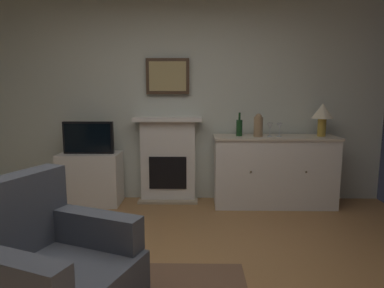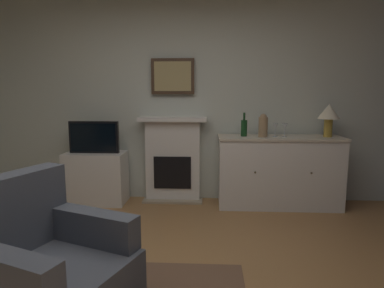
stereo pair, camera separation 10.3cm
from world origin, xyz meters
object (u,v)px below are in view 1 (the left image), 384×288
object	(u,v)px
vase_decorative	(258,125)
armchair	(48,270)
sideboard_cabinet	(274,171)
tv_cabinet	(91,179)
fireplace_unit	(168,159)
table_lamp	(323,113)
wine_bottle	(239,127)
framed_picture	(168,76)
tv_set	(88,138)
wine_glass_center	(279,127)
wine_glass_left	(270,127)

from	to	relation	value
vase_decorative	armchair	bearing A→B (deg)	-125.51
sideboard_cabinet	tv_cabinet	xyz separation A→B (m)	(-2.32, 0.02, -0.11)
fireplace_unit	table_lamp	world-z (taller)	table_lamp
wine_bottle	sideboard_cabinet	bearing A→B (deg)	-1.14
fireplace_unit	framed_picture	distance (m)	1.07
vase_decorative	armchair	world-z (taller)	vase_decorative
vase_decorative	tv_set	xyz separation A→B (m)	(-2.09, 0.04, -0.16)
wine_bottle	tv_cabinet	xyz separation A→B (m)	(-1.87, 0.01, -0.66)
wine_glass_center	fireplace_unit	bearing A→B (deg)	170.87
wine_glass_center	tv_set	xyz separation A→B (m)	(-2.35, 0.04, -0.14)
framed_picture	sideboard_cabinet	xyz separation A→B (m)	(1.34, -0.22, -1.17)
vase_decorative	wine_glass_center	bearing A→B (deg)	1.31
armchair	wine_glass_left	bearing A→B (deg)	52.34
sideboard_cabinet	tv_cabinet	bearing A→B (deg)	179.63
table_lamp	tv_cabinet	xyz separation A→B (m)	(-2.88, 0.02, -0.83)
fireplace_unit	framed_picture	world-z (taller)	framed_picture
table_lamp	tv_cabinet	size ratio (longest dim) A/B	0.53
vase_decorative	tv_set	size ratio (longest dim) A/B	0.45
tv_cabinet	sideboard_cabinet	bearing A→B (deg)	-0.37
vase_decorative	armchair	size ratio (longest dim) A/B	0.27
fireplace_unit	wine_bottle	size ratio (longest dim) A/B	3.79
framed_picture	wine_glass_left	bearing A→B (deg)	-11.23
sideboard_cabinet	armchair	bearing A→B (deg)	-128.46
fireplace_unit	tv_set	bearing A→B (deg)	-169.23
tv_set	fireplace_unit	bearing A→B (deg)	10.77
wine_bottle	tv_set	world-z (taller)	wine_bottle
framed_picture	wine_glass_center	xyz separation A→B (m)	(1.38, -0.27, -0.61)
sideboard_cabinet	vase_decorative	size ratio (longest dim) A/B	5.37
vase_decorative	wine_glass_left	bearing A→B (deg)	8.13
table_lamp	sideboard_cabinet	bearing A→B (deg)	-180.00
wine_glass_left	vase_decorative	bearing A→B (deg)	-171.87
wine_glass_left	tv_set	bearing A→B (deg)	179.47
fireplace_unit	framed_picture	xyz separation A→B (m)	(-0.00, 0.05, 1.07)
wine_bottle	vase_decorative	world-z (taller)	wine_bottle
wine_glass_left	sideboard_cabinet	bearing A→B (deg)	21.29
wine_bottle	vase_decorative	distance (m)	0.23
table_lamp	vase_decorative	distance (m)	0.80
wine_bottle	tv_cabinet	bearing A→B (deg)	179.81
framed_picture	tv_set	size ratio (longest dim) A/B	0.89
sideboard_cabinet	wine_glass_left	bearing A→B (deg)	-158.71
sideboard_cabinet	tv_set	size ratio (longest dim) A/B	2.44
wine_bottle	wine_glass_left	bearing A→B (deg)	-5.82
fireplace_unit	wine_glass_left	bearing A→B (deg)	-9.24
table_lamp	tv_set	distance (m)	2.89
framed_picture	tv_set	distance (m)	1.26
sideboard_cabinet	tv_cabinet	world-z (taller)	sideboard_cabinet
vase_decorative	armchair	distance (m)	2.85
wine_glass_left	wine_glass_center	distance (m)	0.11
wine_glass_center	wine_bottle	bearing A→B (deg)	173.71
tv_cabinet	wine_glass_left	bearing A→B (deg)	-1.12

